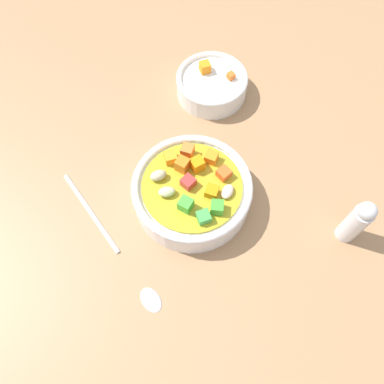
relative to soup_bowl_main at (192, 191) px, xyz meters
The scene contains 5 objects.
ground_plane 3.60cm from the soup_bowl_main, 86.10° to the left, with size 140.00×140.00×2.00cm, color #9E754F.
soup_bowl_main is the anchor object (origin of this frame).
spoon 12.88cm from the soup_bowl_main, 52.07° to the left, with size 19.80×16.39×0.71cm.
side_bowl_small 20.12cm from the soup_bowl_main, 85.05° to the right, with size 11.55×11.55×4.78cm.
pepper_shaker 21.63cm from the soup_bowl_main, behind, with size 2.62×2.62×8.80cm.
Camera 1 is at (-5.75, 22.83, 48.40)cm, focal length 35.09 mm.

